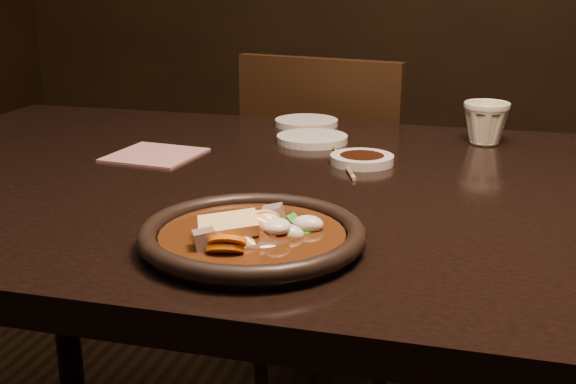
% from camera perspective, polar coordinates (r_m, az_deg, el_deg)
% --- Properties ---
extents(table, '(1.60, 0.90, 0.75)m').
position_cam_1_polar(table, '(1.09, 3.30, -3.14)').
color(table, black).
rests_on(table, floor).
extents(chair, '(0.48, 0.48, 0.87)m').
position_cam_1_polar(chair, '(1.80, 3.80, -1.64)').
color(chair, black).
rests_on(chair, floor).
extents(plate, '(0.26, 0.26, 0.03)m').
position_cam_1_polar(plate, '(0.82, -2.84, -3.50)').
color(plate, black).
rests_on(plate, table).
extents(stirfry, '(0.13, 0.14, 0.05)m').
position_cam_1_polar(stirfry, '(0.81, -2.74, -3.27)').
color(stirfry, '#3B1C0A').
rests_on(stirfry, plate).
extents(soy_dish, '(0.10, 0.10, 0.01)m').
position_cam_1_polar(soy_dish, '(1.17, 5.86, 2.58)').
color(soy_dish, silver).
rests_on(soy_dish, table).
extents(saucer_left, '(0.13, 0.13, 0.01)m').
position_cam_1_polar(saucer_left, '(1.32, 1.92, 4.22)').
color(saucer_left, silver).
rests_on(saucer_left, table).
extents(saucer_right, '(0.13, 0.13, 0.01)m').
position_cam_1_polar(saucer_right, '(1.46, 1.46, 5.51)').
color(saucer_right, silver).
rests_on(saucer_right, table).
extents(tea_cup, '(0.09, 0.08, 0.08)m').
position_cam_1_polar(tea_cup, '(1.34, 15.36, 5.39)').
color(tea_cup, beige).
rests_on(tea_cup, table).
extents(chopsticks, '(0.09, 0.22, 0.01)m').
position_cam_1_polar(chopsticks, '(1.19, 4.29, 2.57)').
color(chopsticks, tan).
rests_on(chopsticks, table).
extents(napkin, '(0.15, 0.15, 0.00)m').
position_cam_1_polar(napkin, '(1.24, -10.46, 2.91)').
color(napkin, '#A4656D').
rests_on(napkin, table).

